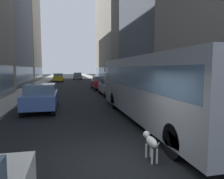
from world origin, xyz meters
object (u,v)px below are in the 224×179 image
car_yellow_taxi (58,77)px  car_blue_hatchback (41,97)px  car_red_coupe (101,83)px  car_grey_wagon (77,76)px  transit_bus (154,84)px  car_silver_sedan (111,87)px  dalmatian_dog (151,142)px

car_yellow_taxi → car_blue_hatchback: (0.00, -28.56, -0.00)m
car_blue_hatchback → car_red_coupe: bearing=65.1°
car_grey_wagon → car_blue_hatchback: size_ratio=0.97×
transit_bus → car_blue_hatchback: size_ratio=2.77×
transit_bus → car_grey_wagon: size_ratio=2.85×
transit_bus → car_yellow_taxi: bearing=99.8°
car_grey_wagon → car_yellow_taxi: same height
car_silver_sedan → dalmatian_dog: size_ratio=4.50×
car_red_coupe → dalmatian_dog: car_red_coupe is taller
car_grey_wagon → dalmatian_dog: (-0.24, -43.71, -0.31)m
car_grey_wagon → car_blue_hatchback: bearing=-96.4°
car_yellow_taxi → transit_bus: bearing=-80.2°
car_yellow_taxi → car_blue_hatchback: 28.56m
car_silver_sedan → car_yellow_taxi: bearing=104.0°
car_silver_sedan → transit_bus: bearing=-90.0°
car_blue_hatchback → car_silver_sedan: (5.60, 6.13, 0.00)m
car_blue_hatchback → dalmatian_dog: size_ratio=4.32×
transit_bus → dalmatian_dog: 4.67m
car_yellow_taxi → car_silver_sedan: 23.12m
car_grey_wagon → dalmatian_dog: 43.71m
car_silver_sedan → car_red_coupe: bearing=90.0°
transit_bus → car_silver_sedan: bearing=90.0°
car_yellow_taxi → dalmatian_dog: car_yellow_taxi is taller
transit_bus → dalmatian_dog: bearing=-114.1°
transit_bus → dalmatian_dog: size_ratio=11.98×
car_grey_wagon → car_blue_hatchback: (-4.00, -35.82, 0.00)m
transit_bus → car_yellow_taxi: size_ratio=2.76×
car_grey_wagon → car_red_coupe: size_ratio=0.89×
car_red_coupe → car_silver_sedan: size_ratio=1.05×
car_red_coupe → transit_bus: bearing=-90.0°
car_red_coupe → car_grey_wagon: bearing=93.9°
transit_bus → car_blue_hatchback: transit_bus is taller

